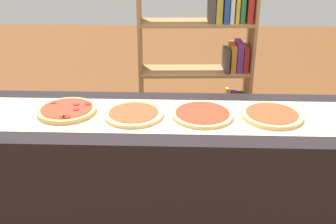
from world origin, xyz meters
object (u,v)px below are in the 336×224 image
object	(u,v)px
pizza_plain_2	(202,114)
bookshelf	(210,66)
pizza_pepperoni_0	(67,110)
pizza_plain_3	(272,115)
pizza_plain_1	(134,114)

from	to	relation	value
pizza_plain_2	bookshelf	size ratio (longest dim) A/B	0.20
pizza_pepperoni_0	pizza_plain_3	size ratio (longest dim) A/B	0.99
bookshelf	pizza_plain_3	bearing A→B (deg)	-78.89
pizza_pepperoni_0	bookshelf	bearing A→B (deg)	54.88
pizza_pepperoni_0	pizza_plain_1	world-z (taller)	pizza_pepperoni_0
pizza_plain_2	pizza_plain_3	distance (m)	0.33
pizza_plain_2	pizza_pepperoni_0	bearing A→B (deg)	178.36
pizza_plain_2	bookshelf	bearing A→B (deg)	84.30
pizza_pepperoni_0	bookshelf	size ratio (longest dim) A/B	0.20
pizza_pepperoni_0	pizza_plain_1	bearing A→B (deg)	-4.51
pizza_plain_3	pizza_pepperoni_0	bearing A→B (deg)	179.00
pizza_plain_1	pizza_plain_3	bearing A→B (deg)	0.75
pizza_plain_3	pizza_plain_2	bearing A→B (deg)	-179.73
pizza_plain_2	pizza_plain_3	size ratio (longest dim) A/B	1.02
pizza_pepperoni_0	pizza_plain_1	xyz separation A→B (m)	(0.33, -0.03, -0.00)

